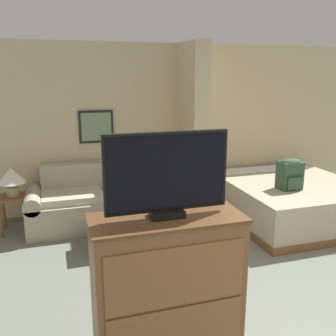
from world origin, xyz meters
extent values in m
cube|color=#CCB78E|center=(0.00, 3.93, 1.30)|extent=(6.79, 0.12, 2.60)
cube|color=#70644E|center=(0.00, 3.86, 0.03)|extent=(6.79, 0.02, 0.06)
cube|color=black|center=(-1.25, 3.85, 1.37)|extent=(0.51, 0.02, 0.49)
cube|color=gray|center=(-1.25, 3.84, 1.37)|extent=(0.44, 0.01, 0.42)
cube|color=#CCB78E|center=(0.16, 3.49, 1.30)|extent=(0.24, 0.76, 2.60)
cube|color=tan|center=(-1.25, 3.41, 0.21)|extent=(1.70, 0.84, 0.42)
cube|color=tan|center=(-1.25, 3.73, 0.64)|extent=(1.70, 0.20, 0.44)
cube|color=tan|center=(-2.20, 3.41, 0.21)|extent=(0.21, 0.84, 0.42)
cylinder|color=tan|center=(-2.20, 3.41, 0.47)|extent=(0.23, 0.84, 0.23)
cube|color=tan|center=(-0.29, 3.41, 0.21)|extent=(0.21, 0.84, 0.42)
cylinder|color=tan|center=(-0.29, 3.41, 0.47)|extent=(0.23, 0.84, 0.23)
cube|color=#BAAF94|center=(-1.67, 3.36, 0.47)|extent=(0.83, 0.60, 0.10)
cube|color=#BAAF94|center=(-0.82, 3.36, 0.47)|extent=(0.83, 0.60, 0.10)
cube|color=brown|center=(-1.18, 2.51, 0.37)|extent=(0.76, 0.45, 0.04)
cylinder|color=brown|center=(-1.52, 2.33, 0.17)|extent=(0.04, 0.04, 0.35)
cylinder|color=brown|center=(-0.84, 2.33, 0.17)|extent=(0.04, 0.04, 0.35)
cylinder|color=brown|center=(-1.52, 2.70, 0.17)|extent=(0.04, 0.04, 0.35)
cylinder|color=brown|center=(-0.84, 2.70, 0.17)|extent=(0.04, 0.04, 0.35)
cube|color=brown|center=(-2.45, 3.47, 0.50)|extent=(0.39, 0.39, 0.04)
cylinder|color=brown|center=(-2.62, 3.30, 0.24)|extent=(0.04, 0.04, 0.49)
cylinder|color=brown|center=(-2.29, 3.30, 0.24)|extent=(0.04, 0.04, 0.49)
cylinder|color=brown|center=(-2.62, 3.63, 0.24)|extent=(0.04, 0.04, 0.49)
cylinder|color=brown|center=(-2.29, 3.63, 0.24)|extent=(0.04, 0.04, 0.49)
cylinder|color=tan|center=(-2.45, 3.47, 0.58)|extent=(0.17, 0.17, 0.12)
cylinder|color=tan|center=(-2.45, 3.47, 0.68)|extent=(0.02, 0.02, 0.06)
cone|color=white|center=(-2.45, 3.47, 0.81)|extent=(0.38, 0.38, 0.21)
cube|color=brown|center=(-1.12, 0.63, 0.56)|extent=(1.11, 0.47, 1.11)
cube|color=#54351E|center=(-1.12, 0.63, 1.12)|extent=(1.13, 0.49, 0.02)
cube|color=brown|center=(-1.12, 0.39, 0.78)|extent=(1.01, 0.01, 0.44)
cube|color=brown|center=(-1.12, 0.39, 0.31)|extent=(1.01, 0.01, 0.44)
cube|color=black|center=(-1.12, 0.63, 1.16)|extent=(0.24, 0.16, 0.05)
cube|color=black|center=(-1.12, 0.63, 1.47)|extent=(0.90, 0.04, 0.57)
cube|color=black|center=(-1.12, 0.61, 1.47)|extent=(0.86, 0.01, 0.53)
cube|color=brown|center=(1.48, 2.77, 0.05)|extent=(1.88, 2.07, 0.10)
cube|color=tan|center=(1.48, 2.77, 0.34)|extent=(1.84, 2.03, 0.48)
cube|color=white|center=(1.48, 3.57, 0.53)|extent=(1.72, 0.36, 0.10)
cube|color=#2D4733|center=(1.22, 2.47, 0.78)|extent=(0.31, 0.23, 0.39)
cube|color=#2D4733|center=(1.22, 2.34, 0.70)|extent=(0.23, 0.03, 0.17)
ellipsoid|color=#2D4733|center=(1.22, 2.47, 0.97)|extent=(0.29, 0.22, 0.09)
camera|label=1|loc=(-1.87, -1.80, 2.13)|focal=40.00mm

